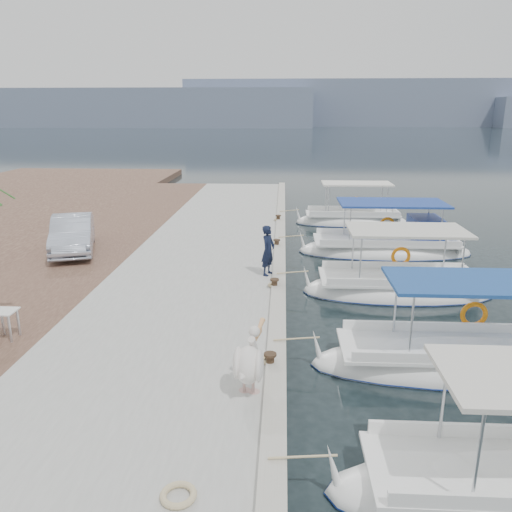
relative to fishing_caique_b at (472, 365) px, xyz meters
The scene contains 15 objects.
ground 5.03m from the fishing_caique_b, 150.56° to the left, with size 400.00×400.00×0.00m, color black.
concrete_quay 10.50m from the fishing_caique_b, 134.63° to the left, with size 6.00×40.00×0.50m, color #9E9E99.
quay_curb 8.78m from the fishing_caique_b, 121.60° to the left, with size 0.44×40.00×0.12m, color #A9A596.
cobblestone_strip 14.45m from the fishing_caique_b, 148.88° to the left, with size 4.00×40.00×0.50m, color #52362B.
distant_hills 205.65m from the fishing_caique_b, 82.95° to the left, with size 330.00×60.00×18.00m.
fishing_caique_b is the anchor object (origin of this frame).
fishing_caique_c 5.11m from the fishing_caique_b, 97.36° to the left, with size 6.26×2.35×2.83m.
fishing_caique_d 10.07m from the fishing_caique_b, 90.09° to the left, with size 7.33×2.58×2.83m.
fishing_caique_e 15.86m from the fishing_caique_b, 92.73° to the left, with size 6.06×2.02×2.83m.
mooring_bollards 6.20m from the fishing_caique_b, 139.97° to the left, with size 0.28×20.28×0.33m.
pelican 5.60m from the fishing_caique_b, 158.33° to the right, with size 0.71×1.60×1.24m.
fisherman 7.43m from the fishing_caique_b, 132.75° to the left, with size 0.62×0.41×1.71m, color black.
parked_car 15.08m from the fishing_caique_b, 148.24° to the left, with size 1.50×4.30×1.42m, color silver.
folding_table 11.23m from the fishing_caique_b, behind, with size 0.55×0.55×0.73m.
rope_coil 7.74m from the fishing_caique_b, 140.27° to the right, with size 0.54×0.54×0.10m, color #C6B284.
Camera 1 is at (-0.12, -13.27, 5.86)m, focal length 35.00 mm.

